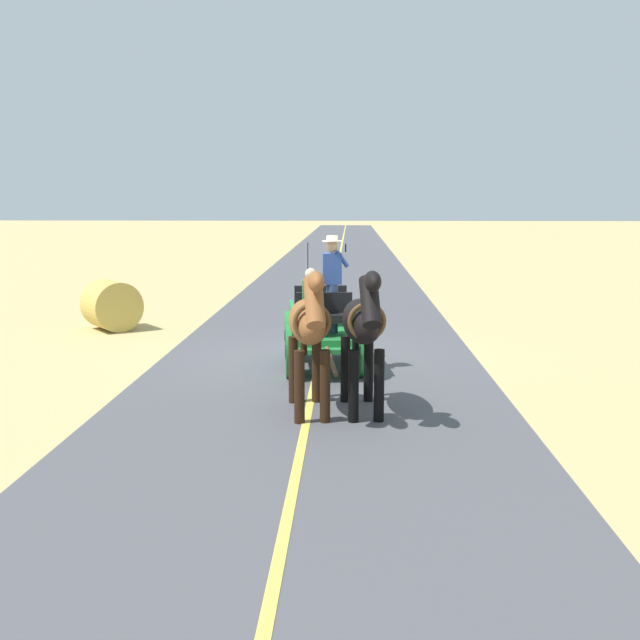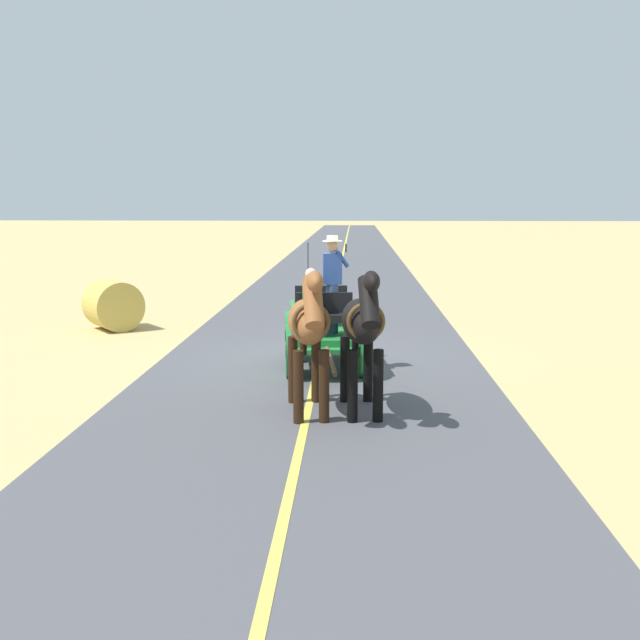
% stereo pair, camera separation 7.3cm
% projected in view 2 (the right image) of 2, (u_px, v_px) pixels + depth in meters
% --- Properties ---
extents(ground_plane, '(200.00, 200.00, 0.00)m').
position_uv_depth(ground_plane, '(319.00, 359.00, 14.84)').
color(ground_plane, tan).
extents(road_surface, '(6.29, 160.00, 0.01)m').
position_uv_depth(road_surface, '(319.00, 359.00, 14.84)').
color(road_surface, '#4C4C51').
rests_on(road_surface, ground).
extents(road_centre_stripe, '(0.12, 160.00, 0.00)m').
position_uv_depth(road_centre_stripe, '(319.00, 359.00, 14.84)').
color(road_centre_stripe, '#DBCC4C').
rests_on(road_centre_stripe, road_surface).
extents(horse_drawn_carriage, '(1.64, 4.52, 2.50)m').
position_uv_depth(horse_drawn_carriage, '(323.00, 326.00, 13.91)').
color(horse_drawn_carriage, '#1E7233').
rests_on(horse_drawn_carriage, ground).
extents(horse_near_side, '(0.73, 2.14, 2.21)m').
position_uv_depth(horse_near_side, '(362.00, 325.00, 10.86)').
color(horse_near_side, black).
rests_on(horse_near_side, ground).
extents(horse_off_side, '(0.79, 2.15, 2.21)m').
position_uv_depth(horse_off_side, '(308.00, 326.00, 10.82)').
color(horse_off_side, brown).
rests_on(horse_off_side, ground).
extents(hay_bale, '(1.62, 1.61, 1.20)m').
position_uv_depth(hay_bale, '(113.00, 305.00, 18.15)').
color(hay_bale, gold).
rests_on(hay_bale, ground).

